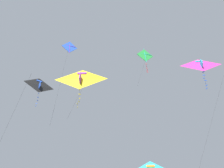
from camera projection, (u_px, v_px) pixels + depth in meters
kite_diamond_highest at (145, 56)px, 32.61m from camera, size 1.73×1.98×5.37m
kite_delta_mid_left at (201, 65)px, 20.59m from camera, size 2.67×3.44×9.40m
kite_delta_upper_right at (39, 85)px, 27.14m from camera, size 3.72×3.65×7.54m
kite_delta_near_right at (81, 79)px, 21.42m from camera, size 1.35×2.86×4.50m
kite_diamond_near_left at (69, 48)px, 32.45m from camera, size 1.66×1.81×10.80m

